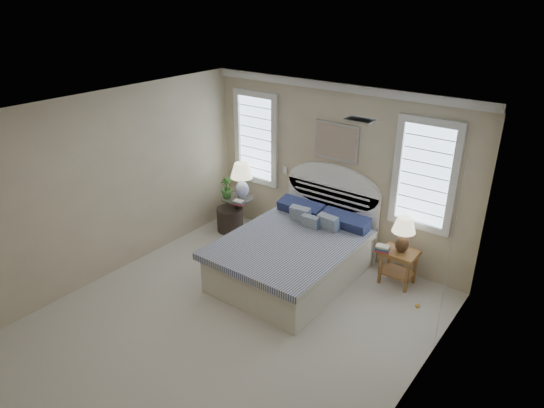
{
  "coord_description": "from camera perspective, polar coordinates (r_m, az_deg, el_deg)",
  "views": [
    {
      "loc": [
        3.46,
        -3.71,
        3.95
      ],
      "look_at": [
        -0.1,
        1.0,
        1.29
      ],
      "focal_mm": 32.0,
      "sensor_mm": 36.0,
      "label": 1
    }
  ],
  "objects": [
    {
      "name": "books_right",
      "position": [
        7.05,
        12.87,
        -5.12
      ],
      "size": [
        0.23,
        0.18,
        0.08
      ],
      "rotation": [
        0.0,
        0.0,
        0.19
      ],
      "color": "#A12831",
      "rests_on": "nightstand_right"
    },
    {
      "name": "bed",
      "position": [
        7.17,
        2.86,
        -5.63
      ],
      "size": [
        1.72,
        2.28,
        1.47
      ],
      "color": "#BBB8A4",
      "rests_on": "floor"
    },
    {
      "name": "lamp_left",
      "position": [
        8.24,
        -3.59,
        3.27
      ],
      "size": [
        0.4,
        0.4,
        0.62
      ],
      "rotation": [
        0.0,
        0.0,
        -0.05
      ],
      "color": "silver",
      "rests_on": "side_table_left"
    },
    {
      "name": "side_table_left",
      "position": [
        8.49,
        -4.08,
        -0.68
      ],
      "size": [
        0.56,
        0.56,
        0.63
      ],
      "color": "black",
      "rests_on": "floor"
    },
    {
      "name": "potted_plant",
      "position": [
        8.32,
        -5.37,
        1.91
      ],
      "size": [
        0.26,
        0.26,
        0.36
      ],
      "primitive_type": "imported",
      "rotation": [
        0.0,
        0.0,
        0.39
      ],
      "color": "#316628",
      "rests_on": "side_table_left"
    },
    {
      "name": "books_left",
      "position": [
        8.09,
        -3.96,
        0.19
      ],
      "size": [
        0.2,
        0.16,
        0.07
      ],
      "rotation": [
        0.0,
        0.0,
        0.19
      ],
      "color": "#A12831",
      "rests_on": "side_table_left"
    },
    {
      "name": "closet_door",
      "position": [
        5.76,
        20.22,
        -5.95
      ],
      "size": [
        0.02,
        1.8,
        2.4
      ],
      "primitive_type": "cube",
      "color": "white",
      "rests_on": "floor"
    },
    {
      "name": "ceiling",
      "position": [
        5.22,
        -5.83,
        10.25
      ],
      "size": [
        4.5,
        5.0,
        0.01
      ],
      "primitive_type": "cube",
      "color": "silver",
      "rests_on": "wall_back"
    },
    {
      "name": "floor",
      "position": [
        6.43,
        -4.8,
        -13.79
      ],
      "size": [
        4.5,
        5.0,
        0.01
      ],
      "primitive_type": "cube",
      "color": "#B8AD9D",
      "rests_on": "ground"
    },
    {
      "name": "nightstand_right",
      "position": [
        7.19,
        14.68,
        -6.37
      ],
      "size": [
        0.5,
        0.4,
        0.53
      ],
      "color": "#905B2F",
      "rests_on": "floor"
    },
    {
      "name": "wall_back",
      "position": [
        7.57,
        7.49,
        3.92
      ],
      "size": [
        4.5,
        0.02,
        2.7
      ],
      "primitive_type": "cube",
      "color": "#C5B794",
      "rests_on": "floor"
    },
    {
      "name": "wall_left",
      "position": [
        7.29,
        -18.55,
        2.01
      ],
      "size": [
        0.02,
        5.0,
        2.7
      ],
      "primitive_type": "cube",
      "color": "#C5B794",
      "rests_on": "floor"
    },
    {
      "name": "crown_molding",
      "position": [
        7.19,
        7.89,
        13.51
      ],
      "size": [
        4.5,
        0.08,
        0.12
      ],
      "primitive_type": "cube",
      "color": "silver",
      "rests_on": "wall_back"
    },
    {
      "name": "floor_pot",
      "position": [
        8.56,
        -4.96,
        -1.8
      ],
      "size": [
        0.56,
        0.56,
        0.42
      ],
      "primitive_type": "cylinder",
      "rotation": [
        0.0,
        0.0,
        0.26
      ],
      "color": "black",
      "rests_on": "floor"
    },
    {
      "name": "window_left",
      "position": [
        8.3,
        -1.84,
        7.77
      ],
      "size": [
        0.9,
        0.06,
        1.6
      ],
      "primitive_type": "cube",
      "color": "#C9E4FF",
      "rests_on": "wall_back"
    },
    {
      "name": "hvac_vent",
      "position": [
        5.2,
        10.31,
        9.7
      ],
      "size": [
        0.3,
        0.2,
        0.02
      ],
      "primitive_type": "cube",
      "color": "#B2B2B2",
      "rests_on": "ceiling"
    },
    {
      "name": "wall_right",
      "position": [
        4.69,
        16.03,
        -10.54
      ],
      "size": [
        0.02,
        5.0,
        2.7
      ],
      "primitive_type": "cube",
      "color": "#C5B794",
      "rests_on": "floor"
    },
    {
      "name": "switch_plate",
      "position": [
        8.1,
        1.54,
        4.0
      ],
      "size": [
        0.08,
        0.01,
        0.12
      ],
      "primitive_type": "cube",
      "color": "silver",
      "rests_on": "wall_back"
    },
    {
      "name": "lamp_right",
      "position": [
        6.98,
        15.22,
        -3.03
      ],
      "size": [
        0.37,
        0.37,
        0.53
      ],
      "rotation": [
        0.0,
        0.0,
        -0.15
      ],
      "color": "black",
      "rests_on": "nightstand_right"
    },
    {
      "name": "window_right",
      "position": [
        6.94,
        17.57,
        3.24
      ],
      "size": [
        0.9,
        0.06,
        1.6
      ],
      "primitive_type": "cube",
      "color": "#C9E4FF",
      "rests_on": "wall_back"
    },
    {
      "name": "painting",
      "position": [
        7.39,
        7.53,
        7.25
      ],
      "size": [
        0.74,
        0.04,
        0.58
      ],
      "primitive_type": "cube",
      "color": "silver",
      "rests_on": "wall_back"
    }
  ]
}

